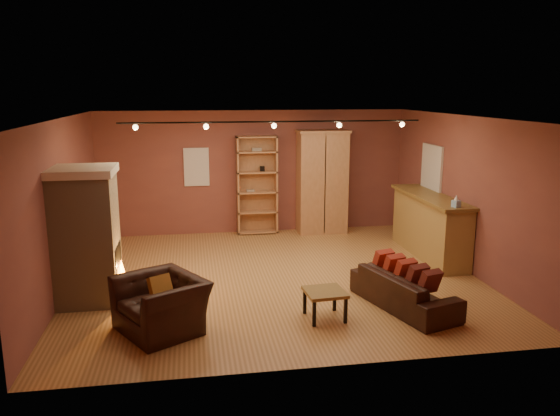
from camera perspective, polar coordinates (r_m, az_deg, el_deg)
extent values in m
plane|color=olive|center=(9.75, -0.41, -7.23)|extent=(7.00, 7.00, 0.00)
plane|color=brown|center=(9.20, -0.44, 9.44)|extent=(7.00, 7.00, 0.00)
cube|color=brown|center=(12.55, -2.74, 3.77)|extent=(7.00, 0.02, 2.80)
cube|color=brown|center=(9.49, -21.79, 0.11)|extent=(0.02, 6.50, 2.80)
cube|color=brown|center=(10.49, 18.82, 1.43)|extent=(0.02, 6.50, 2.80)
cube|color=tan|center=(8.92, -19.56, -3.10)|extent=(0.90, 0.90, 2.00)
cube|color=beige|center=(8.71, -20.06, 3.64)|extent=(0.98, 0.98, 0.12)
cube|color=black|center=(8.97, -16.78, -5.50)|extent=(0.10, 0.65, 0.55)
cone|color=orange|center=(8.99, -16.36, -6.22)|extent=(0.10, 0.10, 0.22)
cube|color=silver|center=(12.42, -8.72, 4.26)|extent=(0.56, 0.04, 0.86)
cube|color=tan|center=(12.58, -2.50, 2.51)|extent=(0.92, 0.04, 2.24)
cube|color=tan|center=(12.38, -4.43, 2.32)|extent=(0.04, 0.36, 2.24)
cube|color=tan|center=(12.48, -0.42, 2.44)|extent=(0.04, 0.36, 2.24)
cube|color=gray|center=(12.43, -3.11, 1.81)|extent=(0.18, 0.12, 0.05)
cube|color=black|center=(12.38, -1.87, 4.12)|extent=(0.10, 0.10, 0.12)
cube|color=tan|center=(12.65, -2.37, -2.44)|extent=(0.92, 0.36, 0.04)
cube|color=tan|center=(12.54, -2.39, -0.37)|extent=(0.92, 0.36, 0.03)
cube|color=tan|center=(12.45, -2.41, 1.69)|extent=(0.92, 0.36, 0.03)
cube|color=tan|center=(12.37, -2.43, 3.78)|extent=(0.92, 0.36, 0.04)
cube|color=tan|center=(12.31, -2.45, 5.89)|extent=(0.92, 0.36, 0.04)
cube|color=tan|center=(12.28, -2.46, 7.45)|extent=(0.92, 0.36, 0.04)
cube|color=tan|center=(12.56, 4.40, 2.62)|extent=(1.10, 0.60, 2.30)
cube|color=brown|center=(12.28, 4.73, 2.39)|extent=(0.02, 0.01, 2.20)
cube|color=tan|center=(12.42, 4.49, 8.00)|extent=(1.16, 0.66, 0.06)
cube|color=#A7894D|center=(11.19, 15.37, -1.96)|extent=(0.56, 2.46, 1.18)
cube|color=brown|center=(11.06, 15.55, 1.15)|extent=(0.68, 2.58, 0.06)
cube|color=#8AB3DD|center=(10.06, 17.92, 0.42)|extent=(0.15, 0.15, 0.11)
cone|color=white|center=(10.04, 17.96, 1.02)|extent=(0.08, 0.08, 0.10)
cube|color=silver|center=(11.67, 15.57, 3.93)|extent=(0.05, 0.90, 1.00)
imported|color=black|center=(8.56, 12.85, -7.78)|extent=(1.06, 1.94, 0.73)
cube|color=maroon|center=(8.10, 15.39, -7.40)|extent=(0.35, 0.31, 0.36)
cube|color=maroon|center=(8.29, 14.13, -6.86)|extent=(0.35, 0.31, 0.36)
cube|color=#A32F20|center=(8.49, 12.93, -6.34)|extent=(0.35, 0.31, 0.36)
cube|color=#A32F20|center=(8.69, 11.79, -5.84)|extent=(0.35, 0.31, 0.36)
cube|color=#A32F20|center=(8.90, 10.70, -5.37)|extent=(0.35, 0.31, 0.36)
imported|color=black|center=(7.71, -12.34, -8.95)|extent=(1.23, 1.37, 1.00)
cube|color=#B37B2E|center=(7.67, -12.39, -8.08)|extent=(0.38, 0.36, 0.34)
cube|color=brown|center=(7.98, 4.72, -8.76)|extent=(0.60, 0.60, 0.05)
cube|color=black|center=(7.80, 3.42, -10.95)|extent=(0.05, 0.05, 0.37)
cube|color=black|center=(7.91, 6.77, -10.67)|extent=(0.05, 0.05, 0.37)
cube|color=black|center=(8.22, 2.70, -9.69)|extent=(0.05, 0.05, 0.37)
cube|color=black|center=(8.32, 5.88, -9.45)|extent=(0.05, 0.05, 0.37)
cylinder|color=black|center=(9.40, -0.63, 9.01)|extent=(5.20, 0.03, 0.03)
sphere|color=#FFD88C|center=(9.33, -14.87, 8.15)|extent=(0.09, 0.09, 0.09)
sphere|color=#FFD88C|center=(9.30, -7.73, 8.43)|extent=(0.09, 0.09, 0.09)
sphere|color=#FFD88C|center=(9.40, -0.63, 8.59)|extent=(0.09, 0.09, 0.09)
sphere|color=#FFD88C|center=(9.64, 6.21, 8.61)|extent=(0.09, 0.09, 0.09)
sphere|color=#FFD88C|center=(10.01, 12.64, 8.52)|extent=(0.09, 0.09, 0.09)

